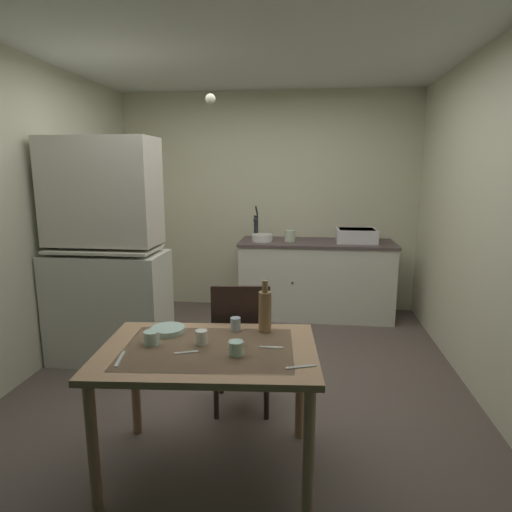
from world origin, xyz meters
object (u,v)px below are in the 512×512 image
(teacup_cream, at_px, (235,324))
(sink_basin, at_px, (356,235))
(serving_bowl_wide, at_px, (168,330))
(hutch_cabinet, at_px, (106,260))
(mixing_bowl_counter, at_px, (262,238))
(hand_pump, at_px, (256,225))
(dining_table, at_px, (208,364))
(glass_bottle, at_px, (265,310))
(chair_far_side, at_px, (242,346))

(teacup_cream, bearing_deg, sink_basin, 68.82)
(sink_basin, relative_size, serving_bowl_wide, 2.21)
(hutch_cabinet, xyz_separation_m, sink_basin, (2.25, 1.40, 0.04))
(hutch_cabinet, bearing_deg, teacup_cream, -38.92)
(hutch_cabinet, height_order, serving_bowl_wide, hutch_cabinet)
(mixing_bowl_counter, height_order, serving_bowl_wide, mixing_bowl_counter)
(hand_pump, distance_m, serving_bowl_wide, 2.60)
(hand_pump, relative_size, dining_table, 0.32)
(teacup_cream, bearing_deg, serving_bowl_wide, -169.07)
(mixing_bowl_counter, bearing_deg, sink_basin, 2.73)
(serving_bowl_wide, bearing_deg, teacup_cream, 10.93)
(hand_pump, xyz_separation_m, dining_table, (0.08, -2.77, -0.40))
(hand_pump, bearing_deg, sink_basin, -2.29)
(sink_basin, relative_size, teacup_cream, 5.50)
(mixing_bowl_counter, xyz_separation_m, serving_bowl_wide, (-0.29, -2.48, -0.17))
(hand_pump, distance_m, glass_bottle, 2.52)
(mixing_bowl_counter, distance_m, chair_far_side, 2.11)
(sink_basin, relative_size, chair_far_side, 0.47)
(hutch_cabinet, bearing_deg, serving_bowl_wide, -51.06)
(dining_table, height_order, glass_bottle, glass_bottle)
(chair_far_side, relative_size, teacup_cream, 11.74)
(sink_basin, xyz_separation_m, chair_far_side, (-0.97, -2.12, -0.46))
(chair_far_side, distance_m, serving_bowl_wide, 0.61)
(dining_table, xyz_separation_m, serving_bowl_wide, (-0.29, 0.20, 0.11))
(mixing_bowl_counter, bearing_deg, serving_bowl_wide, -96.76)
(mixing_bowl_counter, height_order, dining_table, mixing_bowl_counter)
(serving_bowl_wide, relative_size, teacup_cream, 2.49)
(glass_bottle, bearing_deg, sink_basin, 72.35)
(sink_basin, distance_m, teacup_cream, 2.64)
(hand_pump, bearing_deg, dining_table, -88.39)
(mixing_bowl_counter, height_order, teacup_cream, mixing_bowl_counter)
(hand_pump, xyz_separation_m, chair_far_side, (0.16, -2.16, -0.55))
(hand_pump, xyz_separation_m, teacup_cream, (0.18, -2.50, -0.27))
(serving_bowl_wide, bearing_deg, chair_far_side, 47.78)
(mixing_bowl_counter, relative_size, teacup_cream, 2.95)
(hand_pump, xyz_separation_m, glass_bottle, (0.35, -2.49, -0.18))
(hand_pump, relative_size, chair_far_side, 0.42)
(hutch_cabinet, relative_size, serving_bowl_wide, 9.70)
(teacup_cream, relative_size, glass_bottle, 0.26)
(mixing_bowl_counter, xyz_separation_m, glass_bottle, (0.27, -2.39, -0.05))
(hutch_cabinet, xyz_separation_m, glass_bottle, (1.47, -1.04, -0.05))
(chair_far_side, xyz_separation_m, serving_bowl_wide, (-0.37, -0.41, 0.25))
(sink_basin, bearing_deg, hand_pump, 177.71)
(hutch_cabinet, xyz_separation_m, mixing_bowl_counter, (1.20, 1.35, 0.01))
(hutch_cabinet, xyz_separation_m, chair_far_side, (1.28, -0.71, -0.42))
(hutch_cabinet, bearing_deg, mixing_bowl_counter, 48.38)
(dining_table, distance_m, glass_bottle, 0.46)
(sink_basin, xyz_separation_m, glass_bottle, (-0.78, -2.44, -0.09))
(hand_pump, relative_size, serving_bowl_wide, 1.96)
(glass_bottle, bearing_deg, teacup_cream, -175.93)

